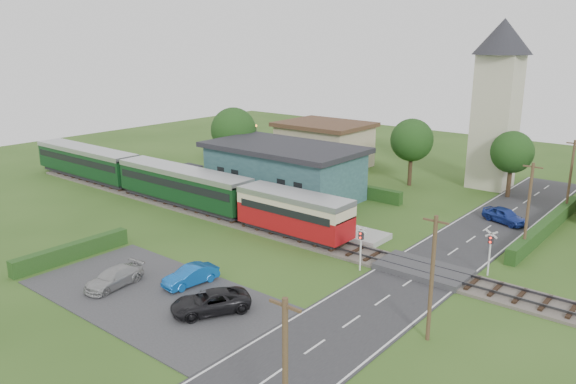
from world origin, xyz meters
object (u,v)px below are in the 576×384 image
Objects in this scene: equipment_hut at (188,178)px; car_park_dark at (210,302)px; pedestrian_near at (318,215)px; car_park_blue at (191,276)px; station_building at (284,170)px; pedestrian_far at (189,185)px; crossing_signal_far at (490,246)px; church_tower at (498,92)px; car_on_road at (505,215)px; car_park_silver at (114,278)px; train at (162,179)px; crossing_signal_near at (361,242)px; house_west at (324,144)px.

equipment_hut is 26.72m from car_park_dark.
car_park_blue is at bearing 90.30° from pedestrian_near.
pedestrian_far is (-7.33, -6.32, -1.47)m from station_building.
crossing_signal_far reaches higher than car_park_blue.
church_tower is 16.04m from car_on_road.
car_park_dark is 2.99× the size of pedestrian_far.
car_park_blue is 4.94m from car_park_silver.
pedestrian_near is at bearing -1.26° from equipment_hut.
train is 32.21m from car_on_road.
church_tower reaches higher than car_park_blue.
equipment_hut is 1.00m from pedestrian_far.
train is 10.39× the size of car_park_silver.
station_building is 24.51m from crossing_signal_far.
equipment_hut is 33.48m from church_tower.
equipment_hut is 0.06× the size of train.
pedestrian_far is at bearing 146.84° from car_park_blue.
crossing_signal_far is at bearing 177.38° from pedestrian_near.
car_on_road is (20.61, 5.36, -1.96)m from station_building.
car_park_silver is at bearing -53.16° from equipment_hut.
train reaches higher than car_park_blue.
car_park_silver is at bearing -138.67° from car_park_dark.
car_park_blue is at bearing -65.92° from station_building.
crossing_signal_near is 16.59m from car_park_silver.
pedestrian_near is (13.85, -20.17, -1.52)m from house_west.
equipment_hut is 0.61× the size of car_park_silver.
church_tower is 43.00m from car_park_silver.
car_park_silver is at bearing -74.47° from house_west.
house_west is 2.71× the size of car_on_road.
pedestrian_near reaches higher than pedestrian_far.
train is 9.31× the size of car_park_dark.
equipment_hut is at bearing 86.62° from train.
house_west is at bearing 109.65° from station_building.
house_west is 24.52m from pedestrian_near.
train is 10.84× the size of car_on_road.
car_park_blue is at bearing -128.53° from crossing_signal_near.
train reaches higher than crossing_signal_far.
house_west is (3.00, 19.80, 1.04)m from equipment_hut.
house_west is (-5.00, 14.01, 0.10)m from station_building.
equipment_hut is at bearing -2.18° from pedestrian_near.
crossing_signal_near is at bearing 42.90° from car_park_silver.
crossing_signal_near is at bearing -173.80° from car_on_road.
pedestrian_near is 1.06× the size of pedestrian_far.
crossing_signal_near is at bearing -87.18° from church_tower.
car_park_silver is 21.72m from pedestrian_far.
house_west is at bearing 82.11° from train.
train is 25.05m from car_park_dark.
car_park_silver is at bearing -76.98° from station_building.
crossing_signal_near is at bearing -5.59° from train.
station_building is at bearing 150.02° from car_park_dark.
house_west is 27.11m from car_on_road.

